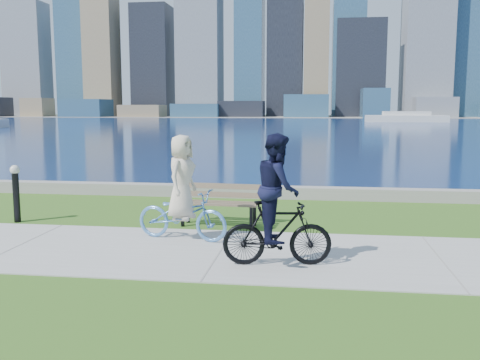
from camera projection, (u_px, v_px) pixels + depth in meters
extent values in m
plane|color=#2E5616|center=(220.00, 253.00, 10.03)|extent=(320.00, 320.00, 0.00)
cube|color=#9E9D98|center=(220.00, 252.00, 10.03)|extent=(80.00, 3.50, 0.02)
cube|color=gray|center=(256.00, 192.00, 16.09)|extent=(90.00, 0.50, 0.35)
cube|color=#0C2250|center=(303.00, 124.00, 80.67)|extent=(320.00, 131.00, 0.01)
cube|color=gray|center=(307.00, 117.00, 137.58)|extent=(320.00, 30.00, 0.12)
cube|color=#7B674B|center=(38.00, 107.00, 137.10)|extent=(6.02, 6.94, 4.78)
cube|color=navy|center=(86.00, 108.00, 134.67)|extent=(10.85, 9.35, 4.44)
cube|color=#7B674B|center=(142.00, 111.00, 132.50)|extent=(10.47, 7.42, 3.04)
cube|color=navy|center=(197.00, 111.00, 132.57)|extent=(11.72, 8.34, 3.29)
cube|color=black|center=(242.00, 109.00, 132.55)|extent=(11.09, 6.91, 4.00)
cube|color=navy|center=(306.00, 106.00, 128.99)|extent=(10.59, 6.02, 5.51)
cube|color=navy|center=(375.00, 103.00, 124.24)|extent=(6.04, 8.48, 6.80)
cube|color=slate|center=(434.00, 107.00, 125.52)|extent=(9.39, 7.89, 4.83)
cube|color=slate|center=(26.00, 60.00, 147.77)|extent=(11.31, 7.59, 30.85)
cube|color=navy|center=(76.00, 60.00, 146.34)|extent=(7.94, 8.57, 30.69)
cube|color=#7B674B|center=(101.00, 25.00, 138.74)|extent=(7.57, 7.92, 47.12)
cube|color=black|center=(154.00, 62.00, 142.87)|extent=(9.59, 10.74, 29.00)
cube|color=navy|center=(250.00, 42.00, 138.50)|extent=(7.07, 9.72, 38.57)
cube|color=#7B674B|center=(316.00, 60.00, 137.01)|extent=(6.13, 10.76, 28.71)
cube|color=black|center=(360.00, 69.00, 133.52)|extent=(11.86, 8.98, 23.79)
cube|color=slate|center=(429.00, 0.00, 130.19)|extent=(11.08, 11.29, 56.56)
cube|color=navy|center=(474.00, 24.00, 130.42)|extent=(10.16, 7.33, 45.45)
cube|color=silver|center=(406.00, 119.00, 92.00)|extent=(13.60, 3.89, 1.17)
cube|color=silver|center=(406.00, 113.00, 91.87)|extent=(7.77, 2.91, 0.68)
cube|color=black|center=(183.00, 215.00, 12.22)|extent=(0.07, 0.07, 0.51)
cube|color=black|center=(251.00, 218.00, 11.88)|extent=(0.07, 0.07, 0.51)
cube|color=black|center=(188.00, 212.00, 12.62)|extent=(0.07, 0.07, 0.51)
cube|color=black|center=(255.00, 215.00, 12.28)|extent=(0.07, 0.07, 0.51)
cube|color=brown|center=(216.00, 205.00, 12.01)|extent=(1.83, 0.25, 0.05)
cube|color=brown|center=(218.00, 203.00, 12.19)|extent=(1.83, 0.25, 0.05)
cube|color=brown|center=(220.00, 202.00, 12.36)|extent=(1.83, 0.25, 0.05)
cube|color=brown|center=(222.00, 195.00, 12.48)|extent=(1.83, 0.21, 0.13)
cube|color=brown|center=(222.00, 186.00, 12.48)|extent=(1.83, 0.21, 0.13)
cylinder|color=black|center=(16.00, 197.00, 12.62)|extent=(0.15, 0.15, 1.21)
sphere|color=silver|center=(15.00, 170.00, 12.53)|extent=(0.22, 0.22, 0.22)
imported|color=#5995D9|center=(182.00, 215.00, 10.92)|extent=(1.07, 2.07, 1.03)
imported|color=silver|center=(182.00, 177.00, 10.81)|extent=(0.71, 0.94, 1.72)
imported|color=black|center=(277.00, 233.00, 9.13)|extent=(0.77, 1.92, 1.12)
imported|color=black|center=(278.00, 188.00, 9.02)|extent=(0.79, 0.96, 1.84)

